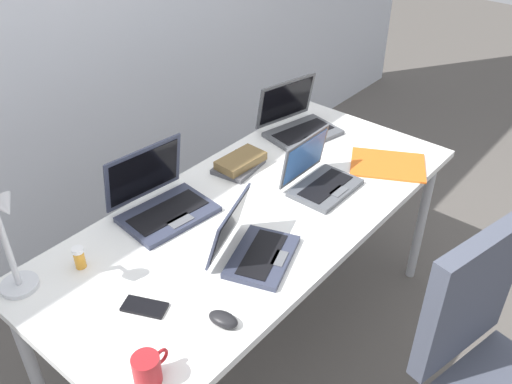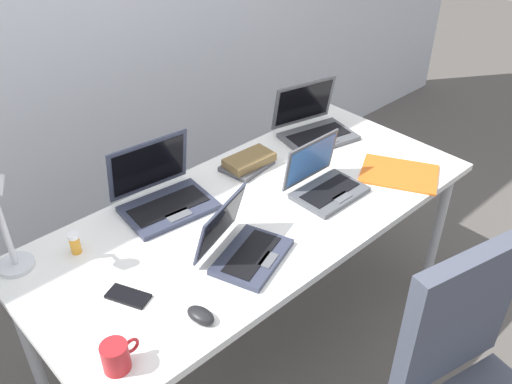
{
  "view_description": "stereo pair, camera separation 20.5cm",
  "coord_description": "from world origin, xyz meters",
  "px_view_note": "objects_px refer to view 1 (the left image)",
  "views": [
    {
      "loc": [
        -1.29,
        -1.08,
        1.99
      ],
      "look_at": [
        0.0,
        0.0,
        0.82
      ],
      "focal_mm": 38.77,
      "sensor_mm": 36.0,
      "label": 1
    },
    {
      "loc": [
        -1.15,
        -1.23,
        1.99
      ],
      "look_at": [
        0.0,
        0.0,
        0.82
      ],
      "focal_mm": 38.77,
      "sensor_mm": 36.0,
      "label": 2
    }
  ],
  "objects_px": {
    "laptop_front_left": "(319,178)",
    "computer_mouse": "(223,319)",
    "laptop_by_keyboard": "(161,201)",
    "book_stack": "(240,163)",
    "desk_lamp": "(10,244)",
    "coffee_mug": "(147,369)",
    "pill_bottle": "(79,257)",
    "laptop_back_left": "(252,247)",
    "laptop_near_lamp": "(298,123)",
    "paper_folder_far_corner": "(388,165)",
    "cell_phone": "(145,307)"
  },
  "relations": [
    {
      "from": "laptop_by_keyboard",
      "to": "laptop_near_lamp",
      "type": "bearing_deg",
      "value": -1.53
    },
    {
      "from": "laptop_front_left",
      "to": "laptop_back_left",
      "type": "distance_m",
      "value": 0.49
    },
    {
      "from": "laptop_front_left",
      "to": "pill_bottle",
      "type": "distance_m",
      "value": 0.96
    },
    {
      "from": "laptop_back_left",
      "to": "laptop_near_lamp",
      "type": "xyz_separation_m",
      "value": [
        0.8,
        0.4,
        0.01
      ]
    },
    {
      "from": "laptop_front_left",
      "to": "laptop_by_keyboard",
      "type": "relative_size",
      "value": 0.77
    },
    {
      "from": "desk_lamp",
      "to": "laptop_by_keyboard",
      "type": "height_order",
      "value": "desk_lamp"
    },
    {
      "from": "laptop_back_left",
      "to": "computer_mouse",
      "type": "distance_m",
      "value": 0.31
    },
    {
      "from": "computer_mouse",
      "to": "book_stack",
      "type": "bearing_deg",
      "value": 28.53
    },
    {
      "from": "paper_folder_far_corner",
      "to": "coffee_mug",
      "type": "distance_m",
      "value": 1.37
    },
    {
      "from": "desk_lamp",
      "to": "laptop_front_left",
      "type": "xyz_separation_m",
      "value": [
        1.08,
        -0.37,
        -0.15
      ]
    },
    {
      "from": "laptop_by_keyboard",
      "to": "book_stack",
      "type": "relative_size",
      "value": 1.59
    },
    {
      "from": "laptop_back_left",
      "to": "pill_bottle",
      "type": "bearing_deg",
      "value": 135.08
    },
    {
      "from": "pill_bottle",
      "to": "desk_lamp",
      "type": "bearing_deg",
      "value": 169.05
    },
    {
      "from": "laptop_near_lamp",
      "to": "pill_bottle",
      "type": "height_order",
      "value": "laptop_near_lamp"
    },
    {
      "from": "laptop_front_left",
      "to": "paper_folder_far_corner",
      "type": "distance_m",
      "value": 0.35
    },
    {
      "from": "laptop_by_keyboard",
      "to": "pill_bottle",
      "type": "xyz_separation_m",
      "value": [
        -0.38,
        -0.02,
        -0.01
      ]
    },
    {
      "from": "desk_lamp",
      "to": "computer_mouse",
      "type": "distance_m",
      "value": 0.67
    },
    {
      "from": "laptop_back_left",
      "to": "book_stack",
      "type": "xyz_separation_m",
      "value": [
        0.39,
        0.4,
        -0.02
      ]
    },
    {
      "from": "laptop_near_lamp",
      "to": "cell_phone",
      "type": "bearing_deg",
      "value": -165.72
    },
    {
      "from": "laptop_by_keyboard",
      "to": "pill_bottle",
      "type": "relative_size",
      "value": 4.53
    },
    {
      "from": "laptop_front_left",
      "to": "laptop_by_keyboard",
      "type": "distance_m",
      "value": 0.63
    },
    {
      "from": "laptop_front_left",
      "to": "coffee_mug",
      "type": "distance_m",
      "value": 1.06
    },
    {
      "from": "desk_lamp",
      "to": "laptop_back_left",
      "type": "relative_size",
      "value": 1.18
    },
    {
      "from": "paper_folder_far_corner",
      "to": "coffee_mug",
      "type": "xyz_separation_m",
      "value": [
        -1.37,
        -0.04,
        0.04
      ]
    },
    {
      "from": "laptop_front_left",
      "to": "computer_mouse",
      "type": "distance_m",
      "value": 0.8
    },
    {
      "from": "book_stack",
      "to": "paper_folder_far_corner",
      "type": "relative_size",
      "value": 0.73
    },
    {
      "from": "computer_mouse",
      "to": "pill_bottle",
      "type": "xyz_separation_m",
      "value": [
        -0.12,
        0.53,
        0.02
      ]
    },
    {
      "from": "laptop_back_left",
      "to": "computer_mouse",
      "type": "height_order",
      "value": "laptop_back_left"
    },
    {
      "from": "laptop_back_left",
      "to": "paper_folder_far_corner",
      "type": "bearing_deg",
      "value": -4.8
    },
    {
      "from": "laptop_near_lamp",
      "to": "cell_phone",
      "type": "height_order",
      "value": "laptop_near_lamp"
    },
    {
      "from": "laptop_front_left",
      "to": "coffee_mug",
      "type": "relative_size",
      "value": 2.44
    },
    {
      "from": "pill_bottle",
      "to": "book_stack",
      "type": "distance_m",
      "value": 0.8
    },
    {
      "from": "laptop_front_left",
      "to": "computer_mouse",
      "type": "relative_size",
      "value": 2.88
    },
    {
      "from": "cell_phone",
      "to": "pill_bottle",
      "type": "distance_m",
      "value": 0.31
    },
    {
      "from": "laptop_near_lamp",
      "to": "paper_folder_far_corner",
      "type": "height_order",
      "value": "laptop_near_lamp"
    },
    {
      "from": "desk_lamp",
      "to": "laptop_front_left",
      "type": "relative_size",
      "value": 1.45
    },
    {
      "from": "computer_mouse",
      "to": "book_stack",
      "type": "xyz_separation_m",
      "value": [
        0.67,
        0.53,
        0.01
      ]
    },
    {
      "from": "coffee_mug",
      "to": "computer_mouse",
      "type": "bearing_deg",
      "value": -3.95
    },
    {
      "from": "desk_lamp",
      "to": "coffee_mug",
      "type": "relative_size",
      "value": 3.54
    },
    {
      "from": "coffee_mug",
      "to": "laptop_by_keyboard",
      "type": "bearing_deg",
      "value": 45.34
    },
    {
      "from": "cell_phone",
      "to": "paper_folder_far_corner",
      "type": "bearing_deg",
      "value": -32.7
    },
    {
      "from": "laptop_back_left",
      "to": "laptop_near_lamp",
      "type": "distance_m",
      "value": 0.9
    },
    {
      "from": "paper_folder_far_corner",
      "to": "laptop_near_lamp",
      "type": "bearing_deg",
      "value": 91.23
    },
    {
      "from": "laptop_back_left",
      "to": "laptop_near_lamp",
      "type": "relative_size",
      "value": 0.92
    },
    {
      "from": "laptop_front_left",
      "to": "laptop_near_lamp",
      "type": "xyz_separation_m",
      "value": [
        0.31,
        0.34,
        0.0
      ]
    },
    {
      "from": "desk_lamp",
      "to": "book_stack",
      "type": "relative_size",
      "value": 1.78
    },
    {
      "from": "laptop_front_left",
      "to": "desk_lamp",
      "type": "bearing_deg",
      "value": 160.95
    },
    {
      "from": "paper_folder_far_corner",
      "to": "pill_bottle",
      "type": "bearing_deg",
      "value": 158.87
    },
    {
      "from": "laptop_front_left",
      "to": "laptop_by_keyboard",
      "type": "bearing_deg",
      "value": 145.2
    },
    {
      "from": "laptop_back_left",
      "to": "computer_mouse",
      "type": "xyz_separation_m",
      "value": [
        -0.28,
        -0.13,
        -0.03
      ]
    }
  ]
}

